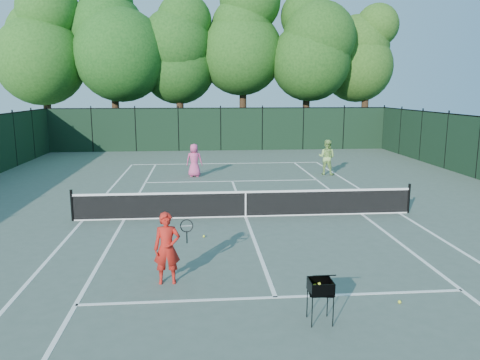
{
  "coord_description": "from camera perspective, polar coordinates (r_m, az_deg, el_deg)",
  "views": [
    {
      "loc": [
        -1.55,
        -15.5,
        4.31
      ],
      "look_at": [
        -0.1,
        1.0,
        1.1
      ],
      "focal_mm": 35.0,
      "sensor_mm": 36.0,
      "label": 1
    }
  ],
  "objects": [
    {
      "name": "tree_2",
      "position": [
        37.49,
        -7.5,
        16.1
      ],
      "size": [
        6.0,
        6.0,
        12.4
      ],
      "color": "black",
      "rests_on": "ground"
    },
    {
      "name": "sideline_doubles_right",
      "position": [
        17.56,
        18.83,
        -3.83
      ],
      "size": [
        0.1,
        23.77,
        0.01
      ],
      "primitive_type": "cube",
      "color": "white",
      "rests_on": "ground"
    },
    {
      "name": "tennis_net",
      "position": [
        16.04,
        0.68,
        -2.86
      ],
      "size": [
        11.69,
        0.09,
        1.06
      ],
      "color": "black",
      "rests_on": "ground"
    },
    {
      "name": "service_line_near",
      "position": [
        10.19,
        4.35,
        -14.07
      ],
      "size": [
        8.23,
        0.1,
        0.01
      ],
      "primitive_type": "cube",
      "color": "white",
      "rests_on": "ground"
    },
    {
      "name": "ball_hopper",
      "position": [
        9.04,
        9.8,
        -12.74
      ],
      "size": [
        0.49,
        0.49,
        0.83
      ],
      "rotation": [
        0.0,
        0.0,
        -0.14
      ],
      "color": "black",
      "rests_on": "ground"
    },
    {
      "name": "player_pink",
      "position": [
        23.54,
        -5.59,
        2.41
      ],
      "size": [
        0.87,
        0.62,
        1.66
      ],
      "rotation": [
        0.0,
        0.0,
        3.03
      ],
      "color": "#CA477D",
      "rests_on": "ground"
    },
    {
      "name": "service_line_far",
      "position": [
        22.38,
        -0.94,
        -0.14
      ],
      "size": [
        8.23,
        0.1,
        0.01
      ],
      "primitive_type": "cube",
      "color": "white",
      "rests_on": "ground"
    },
    {
      "name": "fence_far",
      "position": [
        33.66,
        -2.37,
        6.16
      ],
      "size": [
        24.0,
        0.05,
        3.0
      ],
      "primitive_type": "cube",
      "color": "black",
      "rests_on": "ground"
    },
    {
      "name": "tree_1",
      "position": [
        38.3,
        -15.37,
        17.15
      ],
      "size": [
        6.8,
        6.8,
        13.98
      ],
      "color": "black",
      "rests_on": "ground"
    },
    {
      "name": "ground",
      "position": [
        16.16,
        0.68,
        -4.5
      ],
      "size": [
        90.0,
        90.0,
        0.0
      ],
      "primitive_type": "plane",
      "color": "#49594E",
      "rests_on": "ground"
    },
    {
      "name": "tree_0",
      "position": [
        38.92,
        -23.01,
        15.8
      ],
      "size": [
        6.4,
        6.4,
        13.14
      ],
      "color": "black",
      "rests_on": "ground"
    },
    {
      "name": "tree_4",
      "position": [
        38.27,
        8.27,
        16.6
      ],
      "size": [
        6.2,
        6.2,
        12.97
      ],
      "color": "black",
      "rests_on": "ground"
    },
    {
      "name": "loose_ball_near_cart",
      "position": [
        10.42,
        18.88,
        -13.88
      ],
      "size": [
        0.07,
        0.07,
        0.07
      ],
      "primitive_type": "sphere",
      "color": "yellow",
      "rests_on": "ground"
    },
    {
      "name": "sideline_singles_right",
      "position": [
        17.06,
        14.6,
        -4.02
      ],
      "size": [
        0.1,
        23.77,
        0.01
      ],
      "primitive_type": "cube",
      "color": "white",
      "rests_on": "ground"
    },
    {
      "name": "sideline_doubles_left",
      "position": [
        16.56,
        -18.63,
        -4.69
      ],
      "size": [
        0.1,
        23.77,
        0.01
      ],
      "primitive_type": "cube",
      "color": "white",
      "rests_on": "ground"
    },
    {
      "name": "center_service_line",
      "position": [
        16.16,
        0.68,
        -4.49
      ],
      "size": [
        0.1,
        12.8,
        0.01
      ],
      "primitive_type": "cube",
      "color": "white",
      "rests_on": "ground"
    },
    {
      "name": "baseline_far",
      "position": [
        27.77,
        -1.75,
        2.03
      ],
      "size": [
        10.97,
        0.1,
        0.01
      ],
      "primitive_type": "cube",
      "color": "white",
      "rests_on": "ground"
    },
    {
      "name": "tree_5",
      "position": [
        40.11,
        15.32,
        15.45
      ],
      "size": [
        5.8,
        5.8,
        12.23
      ],
      "color": "black",
      "rests_on": "ground"
    },
    {
      "name": "loose_ball_midcourt",
      "position": [
        14.0,
        -4.42,
        -6.84
      ],
      "size": [
        0.07,
        0.07,
        0.07
      ],
      "primitive_type": "sphere",
      "color": "#D2E32E",
      "rests_on": "ground"
    },
    {
      "name": "sideline_singles_left",
      "position": [
        16.29,
        -13.93,
        -4.69
      ],
      "size": [
        0.1,
        23.77,
        0.01
      ],
      "primitive_type": "cube",
      "color": "white",
      "rests_on": "ground"
    },
    {
      "name": "tree_3",
      "position": [
        38.26,
        0.37,
        18.01
      ],
      "size": [
        7.0,
        7.0,
        14.45
      ],
      "color": "black",
      "rests_on": "ground"
    },
    {
      "name": "player_green",
      "position": [
        24.41,
        10.53,
        2.75
      ],
      "size": [
        1.1,
        1.04,
        1.8
      ],
      "rotation": [
        0.0,
        0.0,
        2.6
      ],
      "color": "#91C060",
      "rests_on": "ground"
    },
    {
      "name": "coach",
      "position": [
        10.69,
        -8.87,
        -8.2
      ],
      "size": [
        0.89,
        0.62,
        1.64
      ],
      "rotation": [
        0.0,
        0.0,
        0.04
      ],
      "color": "red",
      "rests_on": "ground"
    }
  ]
}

